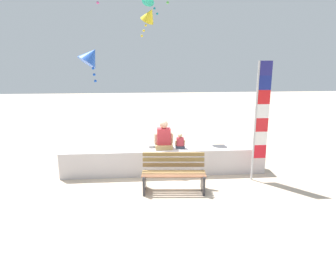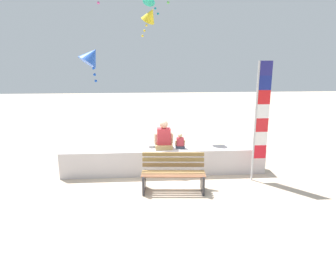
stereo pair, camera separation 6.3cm
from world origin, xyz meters
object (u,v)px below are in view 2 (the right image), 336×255
Objects in this scene: person_child at (180,142)px; kite_yellow at (150,15)px; flag_banner at (260,116)px; person_adult at (164,138)px; kite_blue at (91,56)px; park_bench at (173,174)px.

kite_yellow reaches higher than person_child.
person_child is 2.22m from flag_banner.
flag_banner reaches higher than person_child.
person_adult is 0.26× the size of flag_banner.
flag_banner is 5.23m from kite_blue.
kite_yellow is at bearing 94.98° from person_adult.
person_child is at bearing 75.94° from park_bench.
flag_banner is 5.53m from kite_yellow.
kite_blue reaches higher than park_bench.
park_bench is at bearing -84.18° from kite_yellow.
flag_banner is 2.82× the size of kite_yellow.
person_adult is at bearing -179.94° from person_child.
person_child is 3.79m from kite_blue.
kite_yellow reaches higher than park_bench.
person_adult is at bearing -85.02° from kite_yellow.
kite_yellow is at bearing 102.78° from person_child.
kite_blue is 1.05× the size of kite_yellow.
kite_blue is (-2.27, 2.72, 2.76)m from park_bench.
person_adult is 2.58m from flag_banner.
person_adult is at bearing -36.88° from kite_blue.
flag_banner reaches higher than park_bench.
park_bench is 1.96× the size of person_adult.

